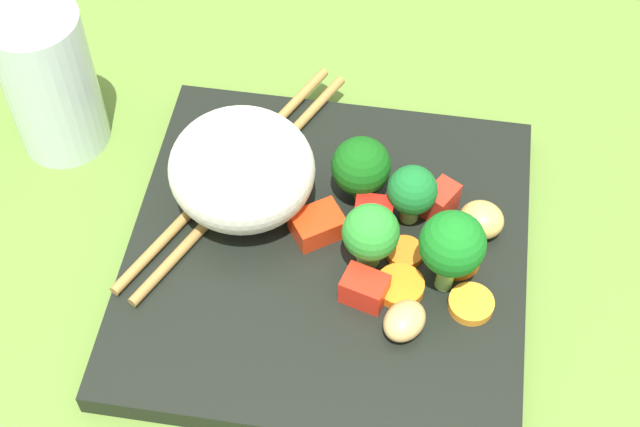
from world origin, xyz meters
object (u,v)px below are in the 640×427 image
object	(u,v)px
square_plate	(327,255)
drinking_glass	(50,81)
broccoli_floret_2	(412,191)
carrot_slice_0	(456,253)
rice_mound	(242,170)
chopstick_pair	(237,177)

from	to	relation	value
square_plate	drinking_glass	bearing A→B (deg)	-113.44
broccoli_floret_2	carrot_slice_0	size ratio (longest dim) A/B	1.41
rice_mound	broccoli_floret_2	xyz separation A→B (cm)	(-0.24, 10.57, -0.87)
square_plate	chopstick_pair	distance (cm)	8.08
square_plate	chopstick_pair	bearing A→B (deg)	-125.71
broccoli_floret_2	carrot_slice_0	distance (cm)	4.66
square_plate	drinking_glass	world-z (taller)	drinking_glass
rice_mound	chopstick_pair	bearing A→B (deg)	-155.61
broccoli_floret_2	square_plate	bearing A→B (deg)	-58.14
drinking_glass	broccoli_floret_2	bearing A→B (deg)	77.55
chopstick_pair	carrot_slice_0	bearing A→B (deg)	100.70
carrot_slice_0	chopstick_pair	distance (cm)	15.11
square_plate	chopstick_pair	world-z (taller)	chopstick_pair
chopstick_pair	drinking_glass	xyz separation A→B (cm)	(-3.76, -12.95, 3.48)
broccoli_floret_2	drinking_glass	world-z (taller)	drinking_glass
carrot_slice_0	chopstick_pair	world-z (taller)	carrot_slice_0
square_plate	carrot_slice_0	bearing A→B (deg)	92.16
square_plate	drinking_glass	xyz separation A→B (cm)	(-8.43, -19.44, 4.63)
broccoli_floret_2	carrot_slice_0	xyz separation A→B (cm)	(2.75, 3.05, -2.18)
rice_mound	drinking_glass	bearing A→B (deg)	-112.15
carrot_slice_0	drinking_glass	xyz separation A→B (cm)	(-8.13, -27.41, 3.43)
square_plate	broccoli_floret_2	bearing A→B (deg)	121.86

